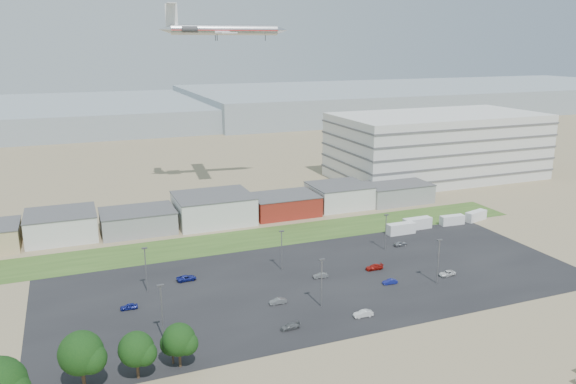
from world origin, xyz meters
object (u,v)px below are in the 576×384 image
parked_car_5 (129,307)px  parked_car_13 (363,314)px  parked_car_4 (278,301)px  parked_car_7 (320,275)px  box_trailer_a (401,229)px  airliner (225,30)px  parked_car_1 (390,282)px  parked_car_3 (290,326)px  parked_car_9 (187,278)px  parked_car_8 (400,244)px  parked_car_0 (447,273)px  parked_car_12 (374,267)px

parked_car_5 → parked_car_13: size_ratio=0.89×
parked_car_4 → parked_car_7: parked_car_4 is taller
box_trailer_a → airliner: airliner is taller
parked_car_5 → parked_car_4: bearing=76.3°
parked_car_1 → parked_car_3: (-27.91, -10.59, 0.00)m
parked_car_1 → parked_car_7: parked_car_7 is taller
parked_car_3 → parked_car_9: 31.85m
box_trailer_a → parked_car_8: bearing=-123.5°
airliner → parked_car_13: bearing=-85.1°
parked_car_1 → parked_car_7: 15.47m
parked_car_8 → parked_car_0: bearing=171.9°
parked_car_7 → parked_car_4: bearing=-51.0°
airliner → parked_car_7: (-1.85, -81.65, -55.09)m
airliner → parked_car_8: airliner is taller
parked_car_4 → parked_car_3: bearing=-6.8°
airliner → parked_car_0: 109.56m
parked_car_5 → parked_car_13: bearing=67.8°
parked_car_7 → parked_car_9: size_ratio=0.77×
box_trailer_a → parked_car_12: size_ratio=1.91×
parked_car_0 → parked_car_7: parked_car_7 is taller
box_trailer_a → parked_car_5: bearing=-165.5°
box_trailer_a → airliner: size_ratio=0.19×
airliner → parked_car_7: airliner is taller
parked_car_4 → parked_car_12: parked_car_12 is taller
parked_car_7 → parked_car_5: bearing=-83.6°
airliner → parked_car_4: 106.95m
parked_car_4 → parked_car_12: bearing=108.5°
parked_car_1 → parked_car_5: size_ratio=0.96×
parked_car_1 → parked_car_7: bearing=-119.5°
parked_car_0 → parked_car_3: bearing=-83.5°
parked_car_8 → parked_car_1: bearing=136.2°
airliner → parked_car_12: (11.85, -81.98, -55.04)m
parked_car_1 → parked_car_7: size_ratio=0.98×
parked_car_3 → parked_car_9: size_ratio=0.86×
box_trailer_a → parked_car_4: size_ratio=2.30×
parked_car_5 → parked_car_3: bearing=57.7°
parked_car_0 → parked_car_12: size_ratio=0.94×
parked_car_0 → parked_car_12: bearing=-130.5°
parked_car_8 → parked_car_9: (-56.56, -1.49, -0.00)m
parked_car_13 → parked_car_3: bearing=-88.0°
parked_car_12 → parked_car_13: parked_car_13 is taller
parked_car_3 → parked_car_8: size_ratio=1.05×
parked_car_7 → parked_car_12: 13.71m
airliner → parked_car_12: 99.45m
parked_car_7 → parked_car_12: parked_car_12 is taller
parked_car_9 → parked_car_7: bearing=-110.8°
parked_car_3 → parked_car_9: parked_car_9 is taller
airliner → parked_car_3: airliner is taller
parked_car_8 → parked_car_3: bearing=119.0°
parked_car_13 → parked_car_7: bearing=-175.7°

